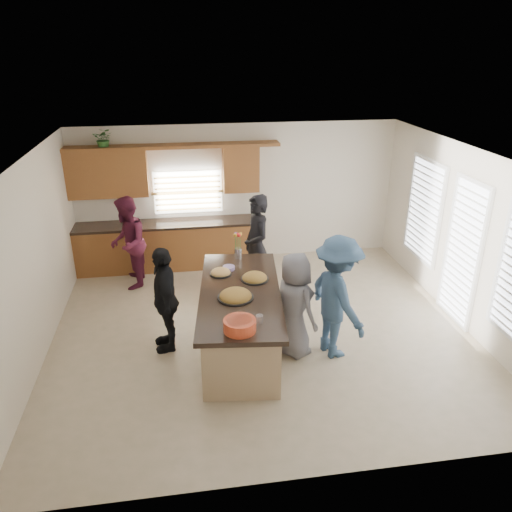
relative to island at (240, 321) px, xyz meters
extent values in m
plane|color=#C7B194|center=(0.38, 0.43, -0.45)|extent=(6.50, 6.50, 0.00)
cube|color=silver|center=(0.38, 3.43, 0.95)|extent=(6.50, 0.02, 2.80)
cube|color=silver|center=(0.38, -2.57, 0.95)|extent=(6.50, 0.02, 2.80)
cube|color=silver|center=(-2.87, 0.43, 0.95)|extent=(0.02, 6.00, 2.80)
cube|color=silver|center=(3.63, 0.43, 0.95)|extent=(0.02, 6.00, 2.80)
cube|color=white|center=(0.38, 0.43, 2.35)|extent=(6.50, 6.00, 0.02)
cube|color=#965B2B|center=(-1.04, 3.12, 0.00)|extent=(3.65, 0.62, 0.90)
cube|color=black|center=(-1.04, 3.12, 0.47)|extent=(3.70, 0.65, 0.05)
cube|color=#965B2B|center=(-2.12, 3.25, 1.50)|extent=(1.50, 0.36, 0.90)
cube|color=#965B2B|center=(0.43, 3.25, 1.50)|extent=(0.70, 0.36, 0.90)
cube|color=#965B2B|center=(-0.84, 3.25, 1.98)|extent=(4.05, 0.40, 0.06)
cube|color=brown|center=(-0.62, 3.39, 1.02)|extent=(1.35, 0.08, 0.85)
cube|color=white|center=(3.60, 1.73, 0.97)|extent=(0.06, 1.10, 1.75)
cube|color=white|center=(3.60, 0.33, 0.72)|extent=(0.06, 0.85, 2.25)
cube|color=tan|center=(0.00, 0.00, -0.01)|extent=(1.28, 2.60, 0.88)
cube|color=black|center=(0.00, 0.00, 0.46)|extent=(1.45, 2.81, 0.07)
cube|color=black|center=(0.00, 0.00, -0.41)|extent=(1.19, 2.51, 0.08)
cylinder|color=black|center=(-0.09, -0.22, 0.51)|extent=(0.51, 0.51, 0.02)
ellipsoid|color=#AE8236|center=(-0.09, -0.22, 0.53)|extent=(0.45, 0.45, 0.20)
cylinder|color=black|center=(0.26, 0.32, 0.51)|extent=(0.42, 0.42, 0.02)
ellipsoid|color=#AE8236|center=(0.26, 0.32, 0.53)|extent=(0.38, 0.38, 0.17)
cylinder|color=black|center=(-0.23, 0.59, 0.51)|extent=(0.34, 0.34, 0.02)
ellipsoid|color=tan|center=(-0.23, 0.59, 0.53)|extent=(0.31, 0.31, 0.14)
cylinder|color=#DF4B28|center=(-0.14, -1.07, 0.57)|extent=(0.41, 0.41, 0.15)
cylinder|color=beige|center=(-0.14, -1.07, 0.63)|extent=(0.33, 0.33, 0.04)
cylinder|color=white|center=(0.13, -0.93, 0.55)|extent=(0.09, 0.09, 0.11)
cylinder|color=#A081BC|center=(-0.08, 0.75, 0.52)|extent=(0.19, 0.19, 0.05)
cylinder|color=silver|center=(0.11, 1.17, 0.58)|extent=(0.12, 0.12, 0.17)
imported|color=#336B2B|center=(-2.11, 3.25, 2.15)|extent=(0.39, 0.35, 0.40)
imported|color=black|center=(0.50, 1.65, 0.48)|extent=(0.58, 0.76, 1.87)
imported|color=#5A1B33|center=(-1.77, 2.36, 0.41)|extent=(0.66, 0.84, 1.73)
imported|color=black|center=(-1.08, 0.18, 0.36)|extent=(0.47, 0.98, 1.62)
imported|color=#314D6C|center=(1.34, -0.35, 0.47)|extent=(0.97, 1.33, 1.84)
imported|color=slate|center=(0.75, -0.25, 0.34)|extent=(0.81, 0.92, 1.58)
camera|label=1|loc=(-0.75, -6.35, 3.81)|focal=35.00mm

